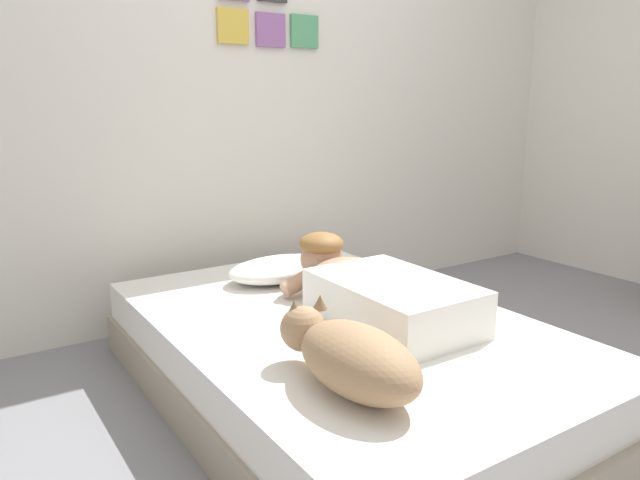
# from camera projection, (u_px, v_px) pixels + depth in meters

# --- Properties ---
(ground_plane) EXTENTS (12.76, 12.76, 0.00)m
(ground_plane) POSITION_uv_depth(u_px,v_px,m) (466.00, 411.00, 2.33)
(ground_plane) COLOR gray
(back_wall) EXTENTS (4.38, 0.12, 2.50)m
(back_wall) POSITION_uv_depth(u_px,v_px,m) (267.00, 86.00, 3.32)
(back_wall) COLOR silver
(back_wall) RESTS_ON ground
(bed) EXTENTS (1.32, 2.03, 0.34)m
(bed) POSITION_uv_depth(u_px,v_px,m) (341.00, 360.00, 2.39)
(bed) COLOR gray
(bed) RESTS_ON ground
(pillow) EXTENTS (0.52, 0.32, 0.11)m
(pillow) POSITION_uv_depth(u_px,v_px,m) (280.00, 269.00, 2.86)
(pillow) COLOR white
(pillow) RESTS_ON bed
(person_lying) EXTENTS (0.43, 0.92, 0.27)m
(person_lying) POSITION_uv_depth(u_px,v_px,m) (371.00, 289.00, 2.39)
(person_lying) COLOR white
(person_lying) RESTS_ON bed
(dog) EXTENTS (0.26, 0.57, 0.21)m
(dog) POSITION_uv_depth(u_px,v_px,m) (351.00, 356.00, 1.78)
(dog) COLOR #9E7A56
(dog) RESTS_ON bed
(coffee_cup) EXTENTS (0.13, 0.09, 0.07)m
(coffee_cup) POSITION_uv_depth(u_px,v_px,m) (331.00, 282.00, 2.71)
(coffee_cup) COLOR #D84C47
(coffee_cup) RESTS_ON bed
(cell_phone) EXTENTS (0.07, 0.14, 0.01)m
(cell_phone) POSITION_uv_depth(u_px,v_px,m) (373.00, 327.00, 2.27)
(cell_phone) COLOR black
(cell_phone) RESTS_ON bed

